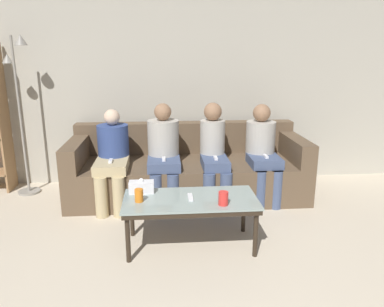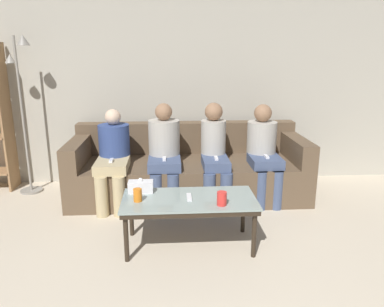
# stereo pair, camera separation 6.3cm
# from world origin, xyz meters

# --- Properties ---
(wall_back) EXTENTS (12.00, 0.06, 2.60)m
(wall_back) POSITION_xyz_m (0.00, 3.81, 1.30)
(wall_back) COLOR #B7B2A3
(wall_back) RESTS_ON ground_plane
(couch) EXTENTS (2.70, 1.00, 0.81)m
(couch) POSITION_xyz_m (0.00, 3.24, 0.29)
(couch) COLOR brown
(couch) RESTS_ON ground_plane
(coffee_table) EXTENTS (1.14, 0.55, 0.44)m
(coffee_table) POSITION_xyz_m (-0.06, 1.99, 0.40)
(coffee_table) COLOR #8C9E99
(coffee_table) RESTS_ON ground_plane
(cup_near_left) EXTENTS (0.07, 0.07, 0.11)m
(cup_near_left) POSITION_xyz_m (-0.50, 1.95, 0.50)
(cup_near_left) COLOR orange
(cup_near_left) RESTS_ON coffee_table
(cup_near_right) EXTENTS (0.08, 0.08, 0.11)m
(cup_near_right) POSITION_xyz_m (0.19, 1.82, 0.50)
(cup_near_right) COLOR red
(cup_near_right) RESTS_ON coffee_table
(tissue_box) EXTENTS (0.22, 0.12, 0.13)m
(tissue_box) POSITION_xyz_m (-0.49, 2.17, 0.50)
(tissue_box) COLOR white
(tissue_box) RESTS_ON coffee_table
(game_remote) EXTENTS (0.04, 0.15, 0.02)m
(game_remote) POSITION_xyz_m (-0.06, 1.99, 0.45)
(game_remote) COLOR white
(game_remote) RESTS_ON coffee_table
(standing_lamp) EXTENTS (0.31, 0.26, 1.84)m
(standing_lamp) POSITION_xyz_m (-1.90, 3.44, 1.13)
(standing_lamp) COLOR gray
(standing_lamp) RESTS_ON ground_plane
(seated_person_left_end) EXTENTS (0.34, 0.71, 1.05)m
(seated_person_left_end) POSITION_xyz_m (-0.84, 3.01, 0.57)
(seated_person_left_end) COLOR tan
(seated_person_left_end) RESTS_ON ground_plane
(seated_person_mid_left) EXTENTS (0.35, 0.67, 1.11)m
(seated_person_mid_left) POSITION_xyz_m (-0.28, 3.04, 0.60)
(seated_person_mid_left) COLOR #47567A
(seated_person_mid_left) RESTS_ON ground_plane
(seated_person_mid_right) EXTENTS (0.31, 0.65, 1.11)m
(seated_person_mid_right) POSITION_xyz_m (0.28, 3.01, 0.58)
(seated_person_mid_right) COLOR #47567A
(seated_person_mid_right) RESTS_ON ground_plane
(seated_person_right_end) EXTENTS (0.34, 0.64, 1.09)m
(seated_person_right_end) POSITION_xyz_m (0.84, 3.04, 0.59)
(seated_person_right_end) COLOR #47567A
(seated_person_right_end) RESTS_ON ground_plane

